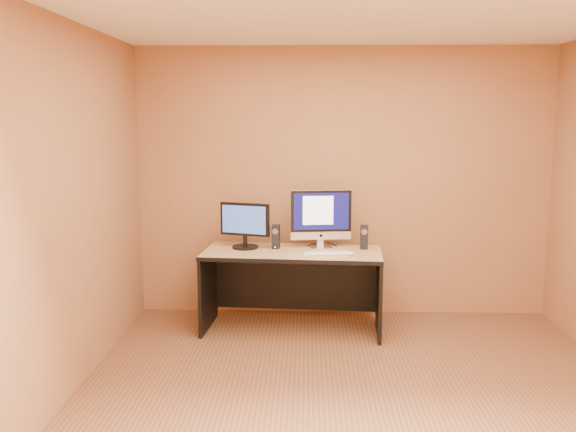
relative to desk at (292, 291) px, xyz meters
The scene contains 12 objects.
floor 1.57m from the desk, 71.73° to the right, with size 4.00×4.00×0.00m, color brown.
walls 1.79m from the desk, 71.73° to the right, with size 4.00×4.00×2.60m, color #9E643F, non-canonical shape.
ceiling 2.70m from the desk, 71.73° to the right, with size 4.00×4.00×0.00m, color white.
desk is the anchor object (origin of this frame).
imac 0.71m from the desk, 30.36° to the left, with size 0.57×0.21×0.55m, color silver, non-canonical shape.
second_monitor 0.74m from the desk, 164.91° to the left, with size 0.48×0.24×0.42m, color black, non-canonical shape.
speaker_left 0.51m from the desk, 144.75° to the left, with size 0.07×0.07×0.22m, color black, non-canonical shape.
speaker_right 0.82m from the desk, 10.10° to the left, with size 0.07×0.07×0.22m, color black, non-canonical shape.
keyboard 0.50m from the desk, 23.20° to the right, with size 0.43×0.12×0.02m, color silver.
mouse 0.66m from the desk, 16.98° to the right, with size 0.06×0.10×0.04m, color white.
cable_a 0.61m from the desk, 39.62° to the left, with size 0.01×0.01×0.22m, color black.
cable_b 0.52m from the desk, 56.99° to the left, with size 0.01×0.01×0.18m, color black.
Camera 1 is at (-0.35, -3.91, 1.92)m, focal length 38.00 mm.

